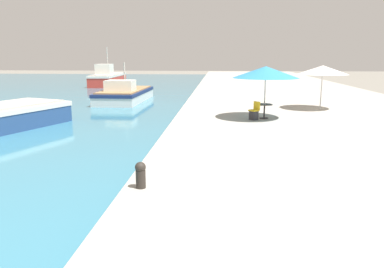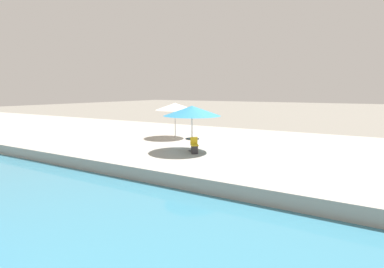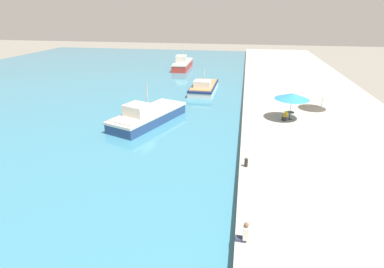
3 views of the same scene
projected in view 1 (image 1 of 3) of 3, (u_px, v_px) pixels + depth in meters
name	position (u px, v px, depth m)	size (l,w,h in m)	color
quay_promenade	(289.00, 99.00, 30.78)	(16.00, 90.00, 0.65)	#A39E93
fishing_boat_mid	(125.00, 94.00, 31.18)	(3.35, 8.09, 3.21)	silver
fishing_boat_far	(108.00, 78.00, 47.99)	(3.02, 9.66, 4.79)	red
cafe_umbrella_pink	(266.00, 72.00, 18.66)	(3.32, 3.32, 2.63)	#B7B7B7
cafe_umbrella_white	(323.00, 70.00, 21.98)	(2.95, 2.95, 2.58)	#B7B7B7
cafe_table	(264.00, 108.00, 19.02)	(0.80, 0.80, 0.74)	#333338
cafe_chair_left	(254.00, 113.00, 18.64)	(0.59, 0.58, 0.91)	#2D2D33
mooring_bollard	(141.00, 174.00, 9.05)	(0.26, 0.26, 0.65)	#2D2823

